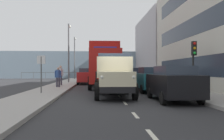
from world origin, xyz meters
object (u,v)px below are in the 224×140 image
truck_vintage_cream (114,76)px  car_white_oppositeside_1 (88,75)px  lamp_post_far (75,54)px  street_sign (41,67)px  pedestrian_in_dark_coat (60,74)px  car_red_oppositeside_0 (87,76)px  car_silver_oppositeside_2 (90,74)px  lorry_cargo_red (104,64)px  lamp_post_promenade (69,48)px  car_navy_kerbside_2 (138,77)px  car_teal_kerbside_1 (150,79)px  traffic_light_near (194,55)px  car_black_kerbside_near (173,83)px  pedestrian_couple_b (58,76)px

truck_vintage_cream → car_white_oppositeside_1: truck_vintage_cream is taller
lamp_post_far → street_sign: size_ratio=2.94×
car_white_oppositeside_1 → pedestrian_in_dark_coat: size_ratio=2.60×
car_white_oppositeside_1 → truck_vintage_cream: bearing=96.6°
car_red_oppositeside_0 → car_silver_oppositeside_2: (0.00, -11.60, 0.00)m
lorry_cargo_red → lamp_post_far: (4.14, -17.44, 2.00)m
truck_vintage_cream → lamp_post_promenade: (4.16, -14.32, 2.91)m
car_silver_oppositeside_2 → street_sign: bearing=84.5°
truck_vintage_cream → lamp_post_promenade: lamp_post_promenade is taller
lamp_post_promenade → lamp_post_far: (0.33, -10.87, -0.01)m
truck_vintage_cream → car_navy_kerbside_2: (-2.74, -8.00, -0.28)m
car_teal_kerbside_1 → pedestrian_in_dark_coat: bearing=-39.3°
lorry_cargo_red → street_sign: (3.98, 6.41, -0.39)m
traffic_light_near → car_teal_kerbside_1: bearing=-34.4°
car_silver_oppositeside_2 → lamp_post_far: bearing=-14.0°
truck_vintage_cream → car_teal_kerbside_1: 4.19m
car_navy_kerbside_2 → lamp_post_promenade: lamp_post_promenade is taller
truck_vintage_cream → lamp_post_promenade: size_ratio=0.85×
truck_vintage_cream → car_red_oppositeside_0: size_ratio=1.42×
street_sign → car_red_oppositeside_0: bearing=-100.9°
car_black_kerbside_near → street_sign: 7.80m
truck_vintage_cream → car_navy_kerbside_2: 8.46m
street_sign → traffic_light_near: bearing=-179.0°
truck_vintage_cream → lorry_cargo_red: size_ratio=0.69×
car_teal_kerbside_1 → street_sign: 7.34m
car_navy_kerbside_2 → car_silver_oppositeside_2: (4.82, -16.59, 0.00)m
car_navy_kerbside_2 → lamp_post_promenade: bearing=-42.5°
car_black_kerbside_near → car_teal_kerbside_1: 5.04m
car_black_kerbside_near → car_navy_kerbside_2: (0.00, -9.88, 0.00)m
car_silver_oppositeside_2 → lamp_post_promenade: bearing=78.6°
lorry_cargo_red → car_silver_oppositeside_2: bearing=-84.1°
car_silver_oppositeside_2 → pedestrian_couple_b: pedestrian_couple_b is taller
truck_vintage_cream → car_navy_kerbside_2: truck_vintage_cream is taller
car_white_oppositeside_1 → pedestrian_in_dark_coat: bearing=76.2°
lamp_post_promenade → pedestrian_in_dark_coat: bearing=88.5°
car_teal_kerbside_1 → pedestrian_couple_b: size_ratio=2.48×
car_white_oppositeside_1 → traffic_light_near: (-7.24, 16.50, 1.58)m
car_black_kerbside_near → car_teal_kerbside_1: size_ratio=1.06×
car_teal_kerbside_1 → car_black_kerbside_near: bearing=90.0°
lorry_cargo_red → car_white_oppositeside_1: 10.47m
car_silver_oppositeside_2 → street_sign: 23.38m
car_navy_kerbside_2 → pedestrian_couple_b: pedestrian_couple_b is taller
car_black_kerbside_near → pedestrian_in_dark_coat: pedestrian_in_dark_coat is taller
car_white_oppositeside_1 → pedestrian_couple_b: size_ratio=2.92×
car_black_kerbside_near → car_silver_oppositeside_2: same height
car_white_oppositeside_1 → lamp_post_far: bearing=-71.5°
car_white_oppositeside_1 → lamp_post_far: 8.22m
pedestrian_in_dark_coat → street_sign: size_ratio=0.80×
car_red_oppositeside_0 → car_black_kerbside_near: bearing=108.0°
car_teal_kerbside_1 → car_red_oppositeside_0: (4.82, -9.83, 0.00)m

